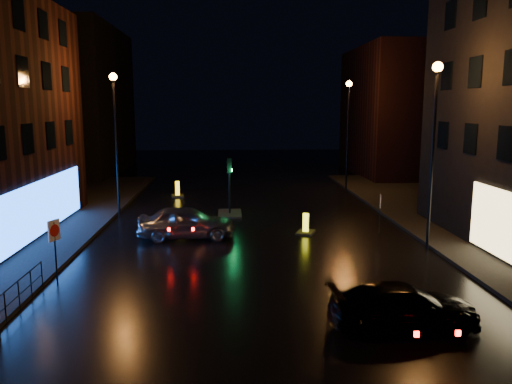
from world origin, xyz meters
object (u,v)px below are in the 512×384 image
Objects in this scene: silver_hatchback at (186,222)px; bollard_near at (306,229)px; traffic_signal at (230,207)px; dark_sedan at (404,306)px; road_sign_left at (54,236)px; road_sign_right at (380,204)px; bollard_far at (178,193)px.

bollard_near is at bearing -85.68° from silver_hatchback.
traffic_signal is 0.77× the size of dark_sedan.
dark_sedan is 11.27m from bollard_near.
traffic_signal is at bearing 151.04° from bollard_near.
road_sign_left is at bearing -125.62° from bollard_near.
road_sign_left reaches higher than road_sign_right.
road_sign_right reaches higher than dark_sedan.
silver_hatchback is at bearing 77.99° from road_sign_left.
traffic_signal is 16.72m from dark_sedan.
bollard_near is (3.90, -4.72, -0.27)m from traffic_signal.
traffic_signal is 2.45× the size of bollard_near.
traffic_signal reaches higher than road_sign_right.
road_sign_right is (14.16, 6.51, -0.26)m from road_sign_left.
bollard_far is 16.18m from road_sign_right.
road_sign_left reaches higher than bollard_near.
dark_sedan is at bearing -62.52° from bollard_near.
traffic_signal reaches higher than silver_hatchback.
silver_hatchback reaches higher than bollard_near.
road_sign_left is 15.59m from road_sign_right.
bollard_far is (-8.87, 22.33, -0.40)m from dark_sedan.
road_sign_left is (-2.68, -17.84, 1.53)m from bollard_far.
road_sign_left is 1.17× the size of road_sign_right.
bollard_far is 0.69× the size of road_sign_right.
traffic_signal is at bearing -23.42° from silver_hatchback.
road_sign_right is at bearing -32.64° from traffic_signal.
silver_hatchback is 3.36× the size of bollard_near.
road_sign_left reaches higher than bollard_far.
dark_sedan is 2.19× the size of road_sign_right.
bollard_near is at bearing 3.25° from dark_sedan.
road_sign_left is (-11.55, 4.48, 1.13)m from dark_sedan.
bollard_near is 12.45m from road_sign_left.
traffic_signal is 7.44m from bollard_far.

